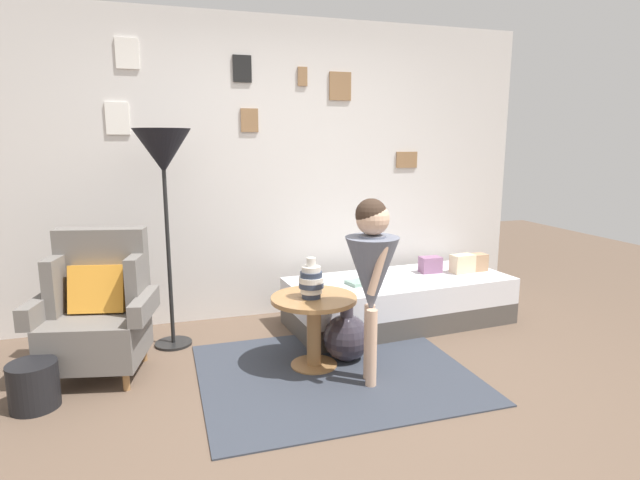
{
  "coord_description": "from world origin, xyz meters",
  "views": [
    {
      "loc": [
        -0.94,
        -2.55,
        1.55
      ],
      "look_at": [
        0.15,
        0.95,
        0.85
      ],
      "focal_mm": 28.86,
      "sensor_mm": 36.0,
      "label": 1
    }
  ],
  "objects_px": {
    "person_child": "(372,266)",
    "book_on_daybed": "(361,282)",
    "demijohn_near": "(346,337)",
    "vase_striped": "(311,281)",
    "floor_lamp": "(163,159)",
    "daybed": "(399,300)",
    "armchair": "(98,310)",
    "side_table": "(314,316)",
    "magazine_basket": "(34,385)"
  },
  "relations": [
    {
      "from": "floor_lamp",
      "to": "demijohn_near",
      "type": "distance_m",
      "value": 1.85
    },
    {
      "from": "daybed",
      "to": "demijohn_near",
      "type": "height_order",
      "value": "demijohn_near"
    },
    {
      "from": "person_child",
      "to": "armchair",
      "type": "bearing_deg",
      "value": 157.16
    },
    {
      "from": "magazine_basket",
      "to": "side_table",
      "type": "bearing_deg",
      "value": 1.6
    },
    {
      "from": "book_on_daybed",
      "to": "vase_striped",
      "type": "bearing_deg",
      "value": -135.8
    },
    {
      "from": "person_child",
      "to": "magazine_basket",
      "type": "relative_size",
      "value": 4.33
    },
    {
      "from": "vase_striped",
      "to": "book_on_daybed",
      "type": "height_order",
      "value": "vase_striped"
    },
    {
      "from": "side_table",
      "to": "person_child",
      "type": "bearing_deg",
      "value": -51.67
    },
    {
      "from": "side_table",
      "to": "floor_lamp",
      "type": "distance_m",
      "value": 1.58
    },
    {
      "from": "book_on_daybed",
      "to": "demijohn_near",
      "type": "height_order",
      "value": "book_on_daybed"
    },
    {
      "from": "side_table",
      "to": "vase_striped",
      "type": "xyz_separation_m",
      "value": [
        -0.03,
        -0.02,
        0.26
      ]
    },
    {
      "from": "floor_lamp",
      "to": "magazine_basket",
      "type": "xyz_separation_m",
      "value": [
        -0.81,
        -0.75,
        -1.29
      ]
    },
    {
      "from": "daybed",
      "to": "magazine_basket",
      "type": "height_order",
      "value": "daybed"
    },
    {
      "from": "armchair",
      "to": "demijohn_near",
      "type": "relative_size",
      "value": 2.31
    },
    {
      "from": "person_child",
      "to": "floor_lamp",
      "type": "bearing_deg",
      "value": 138.87
    },
    {
      "from": "armchair",
      "to": "magazine_basket",
      "type": "distance_m",
      "value": 0.61
    },
    {
      "from": "vase_striped",
      "to": "person_child",
      "type": "height_order",
      "value": "person_child"
    },
    {
      "from": "daybed",
      "to": "book_on_daybed",
      "type": "relative_size",
      "value": 8.89
    },
    {
      "from": "daybed",
      "to": "side_table",
      "type": "bearing_deg",
      "value": -146.45
    },
    {
      "from": "book_on_daybed",
      "to": "demijohn_near",
      "type": "distance_m",
      "value": 0.66
    },
    {
      "from": "armchair",
      "to": "daybed",
      "type": "height_order",
      "value": "armchair"
    },
    {
      "from": "person_child",
      "to": "demijohn_near",
      "type": "height_order",
      "value": "person_child"
    },
    {
      "from": "armchair",
      "to": "floor_lamp",
      "type": "distance_m",
      "value": 1.15
    },
    {
      "from": "armchair",
      "to": "demijohn_near",
      "type": "height_order",
      "value": "armchair"
    },
    {
      "from": "demijohn_near",
      "to": "magazine_basket",
      "type": "xyz_separation_m",
      "value": [
        -2.0,
        -0.09,
        -0.03
      ]
    },
    {
      "from": "vase_striped",
      "to": "person_child",
      "type": "xyz_separation_m",
      "value": [
        0.3,
        -0.33,
        0.16
      ]
    },
    {
      "from": "armchair",
      "to": "vase_striped",
      "type": "relative_size",
      "value": 3.47
    },
    {
      "from": "floor_lamp",
      "to": "magazine_basket",
      "type": "distance_m",
      "value": 1.7
    },
    {
      "from": "vase_striped",
      "to": "demijohn_near",
      "type": "height_order",
      "value": "vase_striped"
    },
    {
      "from": "armchair",
      "to": "magazine_basket",
      "type": "bearing_deg",
      "value": -129.13
    },
    {
      "from": "demijohn_near",
      "to": "vase_striped",
      "type": "bearing_deg",
      "value": -168.64
    },
    {
      "from": "person_child",
      "to": "demijohn_near",
      "type": "bearing_deg",
      "value": 92.97
    },
    {
      "from": "side_table",
      "to": "book_on_daybed",
      "type": "height_order",
      "value": "side_table"
    },
    {
      "from": "vase_striped",
      "to": "magazine_basket",
      "type": "relative_size",
      "value": 1.0
    },
    {
      "from": "daybed",
      "to": "person_child",
      "type": "relative_size",
      "value": 1.61
    },
    {
      "from": "demijohn_near",
      "to": "magazine_basket",
      "type": "bearing_deg",
      "value": -177.49
    },
    {
      "from": "side_table",
      "to": "demijohn_near",
      "type": "bearing_deg",
      "value": 8.66
    },
    {
      "from": "armchair",
      "to": "book_on_daybed",
      "type": "xyz_separation_m",
      "value": [
        1.98,
        0.2,
        -0.02
      ]
    },
    {
      "from": "demijohn_near",
      "to": "floor_lamp",
      "type": "bearing_deg",
      "value": 150.68
    },
    {
      "from": "demijohn_near",
      "to": "person_child",
      "type": "bearing_deg",
      "value": -87.03
    },
    {
      "from": "demijohn_near",
      "to": "armchair",
      "type": "bearing_deg",
      "value": 169.04
    },
    {
      "from": "floor_lamp",
      "to": "book_on_daybed",
      "type": "relative_size",
      "value": 7.49
    },
    {
      "from": "person_child",
      "to": "demijohn_near",
      "type": "relative_size",
      "value": 2.88
    },
    {
      "from": "armchair",
      "to": "book_on_daybed",
      "type": "height_order",
      "value": "armchair"
    },
    {
      "from": "person_child",
      "to": "book_on_daybed",
      "type": "height_order",
      "value": "person_child"
    },
    {
      "from": "vase_striped",
      "to": "floor_lamp",
      "type": "distance_m",
      "value": 1.41
    },
    {
      "from": "armchair",
      "to": "side_table",
      "type": "distance_m",
      "value": 1.46
    },
    {
      "from": "armchair",
      "to": "vase_striped",
      "type": "bearing_deg",
      "value": -15.33
    },
    {
      "from": "daybed",
      "to": "armchair",
      "type": "bearing_deg",
      "value": -173.36
    },
    {
      "from": "person_child",
      "to": "book_on_daybed",
      "type": "bearing_deg",
      "value": 72.07
    }
  ]
}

